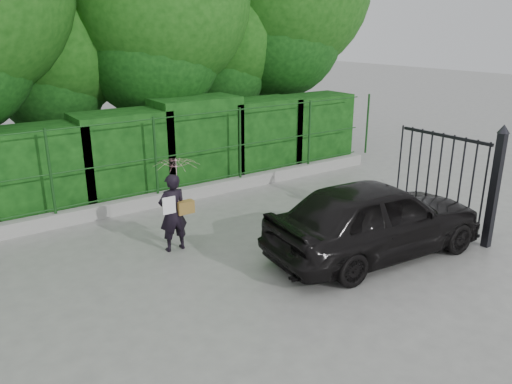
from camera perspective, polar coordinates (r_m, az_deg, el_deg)
ground at (r=8.17m, az=-0.38°, el=-10.98°), size 80.00×80.00×0.00m
kerb at (r=11.77m, az=-12.87°, el=-1.20°), size 14.00×0.25×0.30m
fence at (r=11.55m, az=-12.22°, el=3.92°), size 14.13×0.06×1.80m
hedge at (r=12.40m, az=-15.11°, el=4.06°), size 14.20×1.20×2.29m
trees at (r=14.57m, az=-14.97°, el=20.24°), size 17.10×6.15×8.08m
gate at (r=10.43m, az=23.39°, el=1.17°), size 0.22×2.33×2.36m
woman at (r=9.26m, az=-9.14°, el=0.22°), size 0.85×0.87×1.75m
car at (r=9.28m, az=13.54°, el=-2.89°), size 4.35×2.08×1.44m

